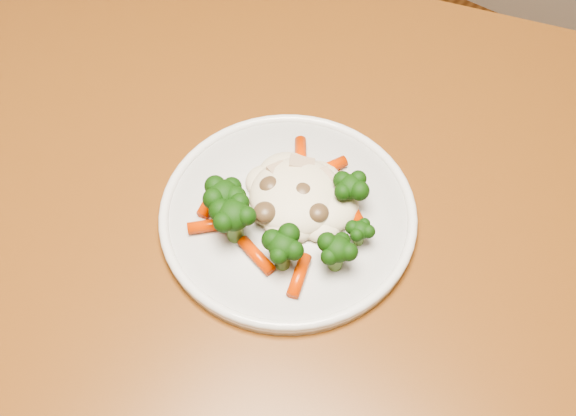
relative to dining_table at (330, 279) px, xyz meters
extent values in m
cube|color=brown|center=(0.00, 0.00, 0.09)|extent=(1.26, 1.01, 0.04)
cube|color=brown|center=(-0.56, 0.17, -0.29)|extent=(0.07, 0.07, 0.71)
cylinder|color=white|center=(-0.04, -0.02, 0.12)|extent=(0.25, 0.25, 0.01)
ellipsoid|color=beige|center=(-0.04, -0.01, 0.14)|extent=(0.11, 0.10, 0.04)
ellipsoid|color=black|center=(-0.09, -0.06, 0.14)|extent=(0.05, 0.05, 0.04)
ellipsoid|color=black|center=(-0.07, -0.07, 0.15)|extent=(0.05, 0.05, 0.05)
ellipsoid|color=black|center=(-0.01, -0.07, 0.14)|extent=(0.05, 0.05, 0.04)
ellipsoid|color=black|center=(0.03, -0.04, 0.14)|extent=(0.04, 0.04, 0.04)
ellipsoid|color=black|center=(0.03, -0.01, 0.14)|extent=(0.03, 0.03, 0.03)
ellipsoid|color=black|center=(0.00, 0.02, 0.14)|extent=(0.04, 0.04, 0.04)
cylinder|color=#E84105|center=(-0.07, 0.04, 0.13)|extent=(0.04, 0.05, 0.01)
cylinder|color=#E84105|center=(-0.04, 0.05, 0.13)|extent=(0.03, 0.04, 0.01)
cylinder|color=#E84105|center=(0.00, 0.02, 0.13)|extent=(0.05, 0.04, 0.01)
cylinder|color=#E84105|center=(-0.11, -0.05, 0.13)|extent=(0.02, 0.05, 0.01)
cylinder|color=#E84105|center=(-0.09, -0.08, 0.13)|extent=(0.04, 0.04, 0.01)
cylinder|color=#E84105|center=(-0.04, -0.08, 0.13)|extent=(0.05, 0.02, 0.01)
cylinder|color=#E84105|center=(0.01, -0.08, 0.13)|extent=(0.02, 0.05, 0.01)
ellipsoid|color=brown|center=(-0.04, 0.00, 0.14)|extent=(0.03, 0.03, 0.02)
ellipsoid|color=brown|center=(-0.01, -0.02, 0.14)|extent=(0.02, 0.02, 0.02)
ellipsoid|color=brown|center=(-0.07, -0.02, 0.14)|extent=(0.02, 0.02, 0.02)
ellipsoid|color=brown|center=(-0.05, -0.04, 0.14)|extent=(0.02, 0.02, 0.02)
cube|color=tan|center=(-0.06, 0.02, 0.14)|extent=(0.03, 0.03, 0.01)
cube|color=tan|center=(-0.03, 0.03, 0.14)|extent=(0.02, 0.02, 0.01)
cube|color=tan|center=(-0.07, 0.00, 0.14)|extent=(0.02, 0.02, 0.01)
camera|label=1|loc=(0.18, -0.35, 0.71)|focal=45.00mm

